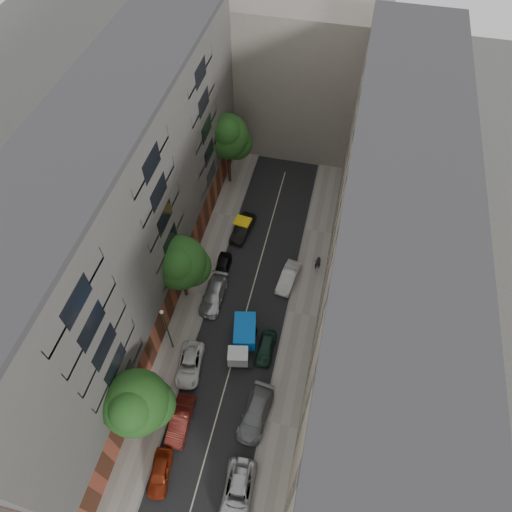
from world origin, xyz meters
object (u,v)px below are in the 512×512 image
(car_left_3, at_px, (214,295))
(tree_far, at_px, (228,138))
(car_left_4, at_px, (223,267))
(car_right_0, at_px, (238,493))
(car_left_1, at_px, (180,420))
(tree_mid, at_px, (180,265))
(car_left_5, at_px, (243,228))
(lamp_post, at_px, (166,326))
(car_right_3, at_px, (288,278))
(tarp_truck, at_px, (243,339))
(car_left_0, at_px, (160,473))
(pedestrian, at_px, (318,263))
(car_right_1, at_px, (256,414))
(tree_near, at_px, (137,405))
(car_right_2, at_px, (266,348))
(car_left_2, at_px, (190,365))

(car_left_3, distance_m, tree_far, 17.96)
(car_left_4, height_order, car_right_0, car_right_0)
(car_left_1, bearing_deg, tree_mid, 103.70)
(car_left_5, relative_size, lamp_post, 0.66)
(tree_far, bearing_deg, tree_mid, -90.08)
(car_left_4, height_order, car_right_3, car_right_3)
(tree_mid, bearing_deg, car_left_1, -74.07)
(tarp_truck, relative_size, car_left_3, 1.04)
(car_left_0, bearing_deg, pedestrian, 59.92)
(car_left_4, xyz_separation_m, car_right_1, (6.87, -14.20, 0.12))
(car_right_1, height_order, tree_far, tree_far)
(car_right_3, bearing_deg, tree_near, -108.02)
(car_left_0, relative_size, tree_far, 0.39)
(car_right_1, xyz_separation_m, tree_near, (-8.49, -2.90, 4.96))
(tarp_truck, distance_m, car_left_5, 13.93)
(tree_far, bearing_deg, car_right_2, -66.71)
(car_right_2, xyz_separation_m, pedestrian, (3.29, 10.45, 0.49))
(car_right_2, relative_size, tree_mid, 0.46)
(tarp_truck, distance_m, car_left_0, 13.04)
(car_left_0, height_order, lamp_post, lamp_post)
(car_left_4, xyz_separation_m, car_right_3, (7.00, 0.20, 0.07))
(car_left_3, bearing_deg, pedestrian, 32.52)
(car_left_2, distance_m, tree_near, 7.95)
(car_left_3, bearing_deg, car_left_5, 85.86)
(tree_mid, bearing_deg, car_right_1, -47.15)
(car_left_5, relative_size, car_right_1, 0.86)
(tree_near, bearing_deg, car_left_0, -57.13)
(car_left_4, height_order, car_right_1, car_right_1)
(car_left_0, bearing_deg, car_right_0, -8.20)
(tree_far, relative_size, pedestrian, 4.96)
(car_left_2, xyz_separation_m, car_left_3, (0.08, 7.60, 0.09))
(lamp_post, bearing_deg, car_left_5, 78.88)
(tarp_truck, distance_m, tree_near, 11.76)
(car_right_2, bearing_deg, car_left_5, 112.89)
(car_left_5, height_order, car_right_3, car_left_5)
(car_left_3, xyz_separation_m, lamp_post, (-2.28, -6.06, 3.56))
(tarp_truck, xyz_separation_m, tree_far, (-6.88, 21.00, 5.49))
(car_left_4, bearing_deg, car_left_2, -94.46)
(car_left_5, bearing_deg, tree_near, -88.33)
(car_right_0, height_order, tree_far, tree_far)
(tarp_truck, relative_size, car_right_2, 1.40)
(car_right_2, distance_m, car_right_3, 8.22)
(car_left_0, distance_m, car_right_0, 6.39)
(car_left_0, relative_size, car_left_4, 1.02)
(car_right_1, xyz_separation_m, tree_mid, (-9.58, 10.32, 4.74))
(car_right_2, bearing_deg, tree_mid, 156.14)
(car_left_3, xyz_separation_m, car_left_5, (0.72, 9.20, 0.01))
(tarp_truck, bearing_deg, lamp_post, -176.05)
(car_left_3, xyz_separation_m, car_right_2, (6.32, -4.40, -0.09))
(car_left_1, height_order, car_right_2, car_left_1)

